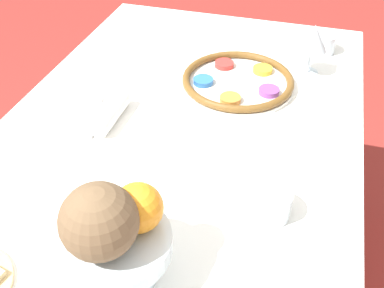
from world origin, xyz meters
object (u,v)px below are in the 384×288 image
fruit_stand (114,247)px  cup_near (322,43)px  napkin_roll (110,112)px  cup_mid (270,204)px  seder_plate (238,81)px  coconut (99,221)px  wine_glass (313,39)px  orange_fruit (138,208)px

fruit_stand → cup_near: size_ratio=2.34×
napkin_roll → fruit_stand: bearing=26.0°
napkin_roll → cup_mid: bearing=65.1°
fruit_stand → napkin_roll: 0.45m
seder_plate → cup_mid: size_ratio=3.77×
napkin_roll → coconut: bearing=24.3°
wine_glass → cup_near: size_ratio=1.81×
seder_plate → fruit_stand: size_ratio=1.61×
wine_glass → cup_near: (-0.14, 0.03, -0.08)m
seder_plate → wine_glass: 0.23m
orange_fruit → napkin_roll: orange_fruit is taller
orange_fruit → cup_near: orange_fruit is taller
wine_glass → orange_fruit: bearing=-16.3°
fruit_stand → napkin_roll: bearing=-154.0°
orange_fruit → coconut: (0.06, -0.04, 0.02)m
orange_fruit → coconut: coconut is taller
wine_glass → coconut: coconut is taller
napkin_roll → wine_glass: bearing=129.8°
fruit_stand → orange_fruit: orange_fruit is taller
wine_glass → napkin_roll: bearing=-50.2°
orange_fruit → cup_mid: (-0.17, 0.19, -0.11)m
seder_plate → orange_fruit: bearing=-3.5°
wine_glass → coconut: size_ratio=1.23×
fruit_stand → cup_mid: fruit_stand is taller
fruit_stand → coconut: 0.09m
napkin_roll → cup_near: size_ratio=1.79×
napkin_roll → cup_mid: (0.19, 0.42, 0.00)m
cup_near → coconut: bearing=-16.7°
orange_fruit → coconut: 0.07m
coconut → cup_mid: coconut is taller
seder_plate → fruit_stand: 0.65m
fruit_stand → napkin_roll: fruit_stand is taller
orange_fruit → napkin_roll: 0.44m
seder_plate → orange_fruit: (0.61, -0.04, 0.12)m
wine_glass → cup_mid: wine_glass is taller
seder_plate → cup_near: bearing=142.3°
orange_fruit → coconut: bearing=-32.9°
cup_mid → seder_plate: bearing=-160.8°
fruit_stand → seder_plate: bearing=173.8°
coconut → napkin_roll: bearing=-155.7°
cup_near → cup_mid: same height
coconut → cup_mid: 0.35m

